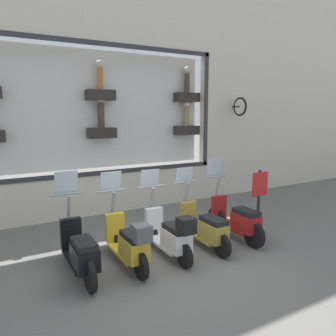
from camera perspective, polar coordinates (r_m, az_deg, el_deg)
The scene contains 8 objects.
ground_plane at distance 6.42m, azimuth -0.01°, elevation -15.88°, with size 120.00×120.00×0.00m, color #66635E.
building_facade at distance 9.47m, azimuth -11.91°, elevation 25.30°, with size 1.22×36.00×10.45m.
scooter_red_0 at distance 7.41m, azimuth 11.89°, elevation -8.80°, with size 1.81×0.60×1.71m.
scooter_olive_1 at distance 6.90m, azimuth 6.48°, elevation -10.30°, with size 1.79×0.61×1.56m.
scooter_white_2 at distance 6.40m, azimuth 0.47°, elevation -11.51°, with size 1.79×0.61×1.60m.
scooter_yellow_3 at distance 6.05m, azimuth -6.80°, elevation -12.78°, with size 1.79×0.60×1.63m.
scooter_black_4 at distance 5.88m, azimuth -15.05°, elevation -13.90°, with size 1.81×0.60×1.71m.
shop_sign_post at distance 7.88m, azimuth 15.55°, elevation -5.31°, with size 0.36×0.45×1.47m.
Camera 1 is at (-5.05, 2.84, 2.77)m, focal length 35.00 mm.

